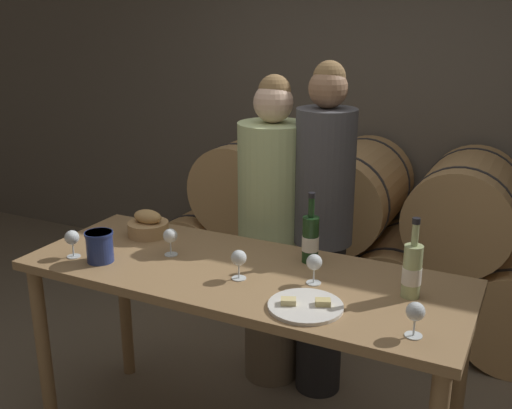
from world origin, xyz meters
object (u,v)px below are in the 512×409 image
object	(u,v)px
wine_glass_right	(314,263)
wine_bottle_red	(310,239)
person_right	(323,231)
wine_bottle_white	(412,270)
tasting_table	(241,296)
wine_glass_far_left	(72,239)
wine_glass_far_right	(415,313)
person_left	(272,234)
blue_crock	(100,246)
wine_glass_center	(239,259)
bread_basket	(148,226)
wine_glass_left	(170,237)
cheese_plate	(306,306)

from	to	relation	value
wine_glass_right	wine_bottle_red	bearing A→B (deg)	115.29
person_right	wine_bottle_red	distance (m)	0.45
wine_bottle_red	wine_bottle_white	size ratio (longest dim) A/B	0.99
tasting_table	wine_glass_far_left	world-z (taller)	wine_glass_far_left
person_right	wine_bottle_white	xyz separation A→B (m)	(0.56, -0.57, 0.12)
wine_bottle_white	wine_glass_far_right	distance (m)	0.30
person_left	wine_glass_far_left	world-z (taller)	person_left
wine_bottle_white	wine_glass_right	bearing A→B (deg)	-171.53
wine_glass_right	wine_glass_far_right	xyz separation A→B (m)	(0.45, -0.24, 0.00)
tasting_table	blue_crock	bearing A→B (deg)	-162.76
wine_glass_far_right	wine_glass_center	bearing A→B (deg)	168.93
bread_basket	wine_glass_right	bearing A→B (deg)	-9.64
person_left	blue_crock	xyz separation A→B (m)	(-0.44, -0.83, 0.15)
wine_glass_left	person_right	bearing A→B (deg)	52.24
person_right	wine_glass_left	size ratio (longest dim) A/B	14.07
wine_bottle_red	bread_basket	world-z (taller)	wine_bottle_red
cheese_plate	wine_bottle_white	bearing A→B (deg)	39.49
bread_basket	wine_glass_center	bearing A→B (deg)	-21.62
blue_crock	wine_glass_far_right	distance (m)	1.36
person_left	wine_glass_far_right	distance (m)	1.27
tasting_table	wine_glass_center	world-z (taller)	wine_glass_center
bread_basket	wine_glass_left	world-z (taller)	bread_basket
person_left	blue_crock	size ratio (longest dim) A/B	12.36
wine_bottle_red	wine_glass_center	distance (m)	0.35
person_left	cheese_plate	world-z (taller)	person_left
tasting_table	bread_basket	distance (m)	0.64
wine_bottle_red	cheese_plate	xyz separation A→B (m)	(0.14, -0.41, -0.10)
tasting_table	person_right	xyz separation A→B (m)	(0.13, 0.64, 0.10)
blue_crock	bread_basket	world-z (taller)	blue_crock
blue_crock	bread_basket	distance (m)	0.36
tasting_table	bread_basket	xyz separation A→B (m)	(-0.60, 0.17, 0.17)
cheese_plate	wine_glass_right	size ratio (longest dim) A/B	2.25
bread_basket	wine_glass_right	xyz separation A→B (m)	(0.92, -0.16, 0.04)
person_left	wine_bottle_white	xyz separation A→B (m)	(0.84, -0.57, 0.18)
wine_bottle_white	wine_glass_right	world-z (taller)	wine_bottle_white
person_right	blue_crock	distance (m)	1.10
person_left	bread_basket	distance (m)	0.66
tasting_table	person_left	world-z (taller)	person_left
wine_bottle_red	person_left	bearing A→B (deg)	131.44
wine_bottle_white	bread_basket	size ratio (longest dim) A/B	1.60
wine_bottle_white	wine_glass_left	size ratio (longest dim) A/B	2.55
wine_bottle_red	wine_bottle_white	xyz separation A→B (m)	(0.47, -0.14, 0.00)
tasting_table	wine_bottle_white	distance (m)	0.73
person_left	wine_glass_left	distance (m)	0.68
tasting_table	person_left	bearing A→B (deg)	103.28
wine_bottle_red	blue_crock	bearing A→B (deg)	-153.96
tasting_table	cheese_plate	world-z (taller)	cheese_plate
wine_glass_left	wine_glass_center	world-z (taller)	same
cheese_plate	wine_glass_right	xyz separation A→B (m)	(-0.05, 0.21, 0.08)
cheese_plate	bread_basket	bearing A→B (deg)	159.27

